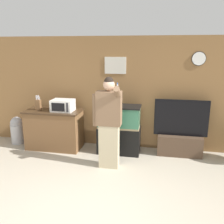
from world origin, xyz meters
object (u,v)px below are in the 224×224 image
object	(u,v)px
aquarium_on_stand	(119,129)
counter_island	(54,129)
knife_block	(38,105)
person_standing	(108,122)
trash_bin	(17,130)
tv_on_stand	(180,139)
microwave	(63,105)

from	to	relation	value
aquarium_on_stand	counter_island	bearing A→B (deg)	-179.00
knife_block	person_standing	bearing A→B (deg)	-20.89
counter_island	aquarium_on_stand	bearing A→B (deg)	1.00
person_standing	trash_bin	distance (m)	2.73
tv_on_stand	person_standing	world-z (taller)	person_standing
knife_block	aquarium_on_stand	world-z (taller)	knife_block
aquarium_on_stand	microwave	bearing A→B (deg)	-177.60
aquarium_on_stand	tv_on_stand	world-z (taller)	tv_on_stand
tv_on_stand	trash_bin	distance (m)	3.96
microwave	tv_on_stand	xyz separation A→B (m)	(2.65, 0.18, -0.69)
counter_island	microwave	distance (m)	0.65
microwave	knife_block	bearing A→B (deg)	-178.53
aquarium_on_stand	trash_bin	xyz separation A→B (m)	(-2.61, 0.10, -0.21)
trash_bin	person_standing	bearing A→B (deg)	-18.89
aquarium_on_stand	trash_bin	world-z (taller)	aquarium_on_stand
tv_on_stand	person_standing	bearing A→B (deg)	-148.55
trash_bin	counter_island	bearing A→B (deg)	-6.92
microwave	aquarium_on_stand	size ratio (longest dim) A/B	0.45
microwave	trash_bin	distance (m)	1.50
person_standing	microwave	bearing A→B (deg)	149.74
counter_island	aquarium_on_stand	world-z (taller)	aquarium_on_stand
microwave	trash_bin	size ratio (longest dim) A/B	0.73
counter_island	knife_block	bearing A→B (deg)	-172.91
tv_on_stand	microwave	bearing A→B (deg)	-176.22
counter_island	knife_block	size ratio (longest dim) A/B	3.74
counter_island	person_standing	xyz separation A→B (m)	(1.47, -0.73, 0.48)
knife_block	tv_on_stand	distance (m)	3.33
knife_block	person_standing	size ratio (longest dim) A/B	0.19
knife_block	aquarium_on_stand	distance (m)	1.97
microwave	knife_block	distance (m)	0.60
tv_on_stand	trash_bin	bearing A→B (deg)	-179.71
person_standing	trash_bin	xyz separation A→B (m)	(-2.52, 0.86, -0.61)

